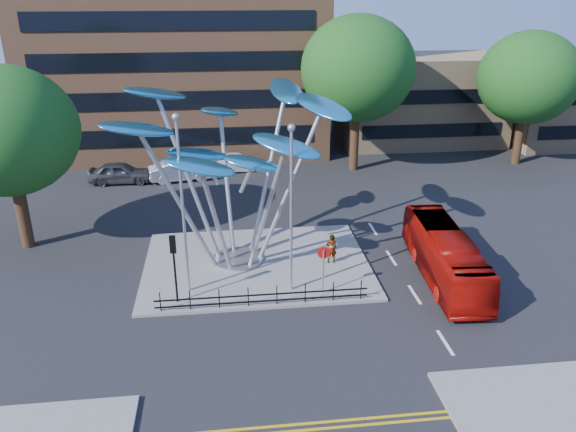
{
  "coord_description": "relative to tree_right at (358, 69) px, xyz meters",
  "views": [
    {
      "loc": [
        -2.51,
        -21.01,
        14.16
      ],
      "look_at": [
        0.47,
        4.0,
        3.66
      ],
      "focal_mm": 35.0,
      "sensor_mm": 36.0,
      "label": 1
    }
  ],
  "objects": [
    {
      "name": "parked_car_left",
      "position": [
        -18.36,
        -1.19,
        -7.23
      ],
      "size": [
        4.76,
        1.95,
        1.62
      ],
      "primitive_type": "imported",
      "rotation": [
        0.0,
        0.0,
        1.56
      ],
      "color": "#3E4045",
      "rests_on": "ground"
    },
    {
      "name": "red_bus",
      "position": [
        0.5,
        -18.42,
        -6.76
      ],
      "size": [
        2.83,
        9.32,
        2.56
      ],
      "primitive_type": "imported",
      "rotation": [
        0.0,
        0.0,
        -0.07
      ],
      "color": "#9D0C07",
      "rests_on": "ground"
    },
    {
      "name": "low_building_near",
      "position": [
        8.0,
        8.0,
        -4.04
      ],
      "size": [
        15.0,
        8.0,
        8.0
      ],
      "primitive_type": "cube",
      "color": "tan",
      "rests_on": "ground"
    },
    {
      "name": "street_lamp_right",
      "position": [
        -7.5,
        -19.0,
        -2.94
      ],
      "size": [
        0.36,
        0.36,
        8.3
      ],
      "color": "#9EA0A5",
      "rests_on": "traffic_island"
    },
    {
      "name": "leaf_sculpture",
      "position": [
        -10.07,
        -15.32,
        -1.16
      ],
      "size": [
        12.72,
        9.54,
        9.51
      ],
      "color": "#9EA0A5",
      "rests_on": "traffic_island"
    },
    {
      "name": "tree_right",
      "position": [
        0.0,
        0.0,
        0.0
      ],
      "size": [
        8.8,
        8.8,
        12.11
      ],
      "color": "black",
      "rests_on": "ground"
    },
    {
      "name": "parked_car_mid",
      "position": [
        -13.86,
        -1.14,
        -7.24
      ],
      "size": [
        5.03,
        2.47,
        1.59
      ],
      "primitive_type": "imported",
      "rotation": [
        0.0,
        0.0,
        1.74
      ],
      "color": "#B5B9BE",
      "rests_on": "ground"
    },
    {
      "name": "double_yellow_far",
      "position": [
        -8.0,
        -28.3,
        -8.03
      ],
      "size": [
        40.0,
        0.12,
        0.01
      ],
      "primitive_type": "cube",
      "color": "gold",
      "rests_on": "ground"
    },
    {
      "name": "parked_car_right",
      "position": [
        -9.36,
        0.82,
        -7.34
      ],
      "size": [
        5.06,
        2.63,
        1.4
      ],
      "primitive_type": "imported",
      "rotation": [
        0.0,
        0.0,
        1.71
      ],
      "color": "white",
      "rests_on": "ground"
    },
    {
      "name": "street_lamp_left",
      "position": [
        -12.5,
        -18.5,
        -2.68
      ],
      "size": [
        0.36,
        0.36,
        8.8
      ],
      "color": "#9EA0A5",
      "rests_on": "traffic_island"
    },
    {
      "name": "tree_far",
      "position": [
        14.0,
        0.0,
        -0.93
      ],
      "size": [
        8.0,
        8.0,
        10.81
      ],
      "color": "black",
      "rests_on": "ground"
    },
    {
      "name": "no_entry_sign_island",
      "position": [
        -6.0,
        -19.48,
        -6.22
      ],
      "size": [
        0.6,
        0.1,
        2.45
      ],
      "color": "#9EA0A5",
      "rests_on": "traffic_island"
    },
    {
      "name": "low_building_far",
      "position": [
        22.0,
        6.0,
        -4.54
      ],
      "size": [
        12.0,
        8.0,
        7.0
      ],
      "primitive_type": "cube",
      "color": "tan",
      "rests_on": "ground"
    },
    {
      "name": "traffic_island",
      "position": [
        -9.0,
        -16.0,
        -7.96
      ],
      "size": [
        12.0,
        9.0,
        0.15
      ],
      "primitive_type": "cube",
      "color": "slate",
      "rests_on": "ground"
    },
    {
      "name": "pedestrian",
      "position": [
        -5.0,
        -16.4,
        -7.06
      ],
      "size": [
        0.62,
        0.42,
        1.65
      ],
      "primitive_type": "imported",
      "rotation": [
        0.0,
        0.0,
        3.19
      ],
      "color": "gray",
      "rests_on": "traffic_island"
    },
    {
      "name": "tree_left",
      "position": [
        -22.0,
        -12.0,
        -1.24
      ],
      "size": [
        7.6,
        7.6,
        10.32
      ],
      "color": "black",
      "rests_on": "ground"
    },
    {
      "name": "ground",
      "position": [
        -8.0,
        -22.0,
        -8.04
      ],
      "size": [
        120.0,
        120.0,
        0.0
      ],
      "primitive_type": "plane",
      "color": "black",
      "rests_on": "ground"
    },
    {
      "name": "traffic_light_island",
      "position": [
        -13.0,
        -19.5,
        -5.42
      ],
      "size": [
        0.28,
        0.18,
        3.42
      ],
      "color": "black",
      "rests_on": "traffic_island"
    },
    {
      "name": "pedestrian_railing_front",
      "position": [
        -9.0,
        -20.3,
        -7.48
      ],
      "size": [
        10.0,
        0.06,
        1.0
      ],
      "color": "black",
      "rests_on": "traffic_island"
    },
    {
      "name": "double_yellow_near",
      "position": [
        -8.0,
        -28.0,
        -8.03
      ],
      "size": [
        40.0,
        0.12,
        0.01
      ],
      "primitive_type": "cube",
      "color": "gold",
      "rests_on": "ground"
    }
  ]
}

